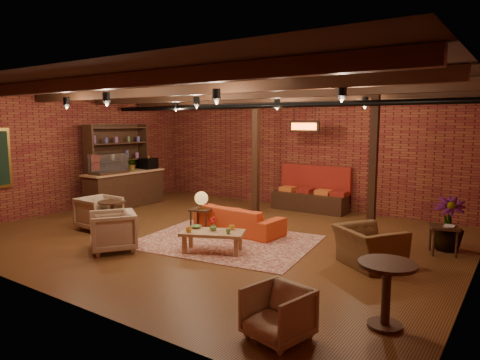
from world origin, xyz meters
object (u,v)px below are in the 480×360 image
Objects in this scene: armchair_right at (369,240)px; round_table_right at (387,284)px; sofa at (239,219)px; side_table_book at (444,228)px; round_table_left at (112,210)px; armchair_a at (99,211)px; side_table_lamp at (201,201)px; armchair_b at (113,229)px; plant_tall at (451,171)px; coffee_table at (212,233)px; armchair_far at (278,311)px.

armchair_right is 2.28m from round_table_right.
side_table_book is at bearing -164.12° from sofa.
armchair_a is at bearing -144.72° from round_table_left.
armchair_b is (-0.56, -2.00, -0.29)m from side_table_lamp.
round_table_left is at bearing -158.83° from plant_tall.
armchair_right is 1.29× the size of round_table_right.
side_table_book is (0.94, 1.45, 0.04)m from armchair_right.
armchair_a is 1.86m from armchair_b.
plant_tall reaches higher than armchair_right.
coffee_table is at bearing -147.23° from side_table_book.
armchair_b is 6.55m from plant_tall.
round_table_right is (-0.06, -3.56, 0.04)m from side_table_book.
armchair_b is at bearing 59.38° from armchair_right.
side_table_lamp reaches higher than armchair_far.
coffee_table is at bearing -87.21° from armchair_a.
side_table_book is at bearing 90.76° from armchair_far.
side_table_lamp reaches higher than round_table_left.
sofa is 2.78m from armchair_b.
armchair_far is at bearing 124.74° from armchair_right.
armchair_a is at bearing 170.65° from round_table_right.
armchair_b is 4.74m from armchair_right.
plant_tall reaches higher than side_table_lamp.
plant_tall is at bearing 86.58° from side_table_book.
armchair_right is 0.34× the size of plant_tall.
armchair_a is 6.27m from armchair_far.
side_table_book is (4.72, 1.36, -0.22)m from side_table_lamp.
side_table_lamp is at bearing -163.95° from side_table_book.
armchair_a reaches higher than round_table_left.
armchair_b is (-1.63, -1.01, 0.06)m from coffee_table.
side_table_book is 0.92× the size of armchair_far.
coffee_table is 1.50m from side_table_lamp.
armchair_b is at bearing -148.27° from coffee_table.
plant_tall is at bearing 36.09° from coffee_table.
armchair_right is at bearing -79.31° from armchair_a.
sofa is 2.94m from round_table_left.
armchair_right is at bearing 102.15° from armchair_far.
armchair_b is 6.26m from side_table_book.
armchair_far reaches higher than coffee_table.
coffee_table is at bearing 54.01° from armchair_right.
armchair_far is at bearing 133.78° from sofa.
coffee_table is 3.00m from round_table_left.
side_table_lamp is at bearing 137.35° from coffee_table.
side_table_book is at bearing 16.05° from side_table_lamp.
round_table_right is 4.01m from plant_tall.
round_table_right is (4.00, -2.69, 0.24)m from sofa.
armchair_far is (3.73, -3.17, -0.38)m from side_table_lamp.
coffee_table is (0.41, -1.49, 0.06)m from sofa.
plant_tall is (3.67, 2.67, 1.19)m from coffee_table.
sofa is 4.78m from armchair_far.
armchair_b reaches higher than round_table_right.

